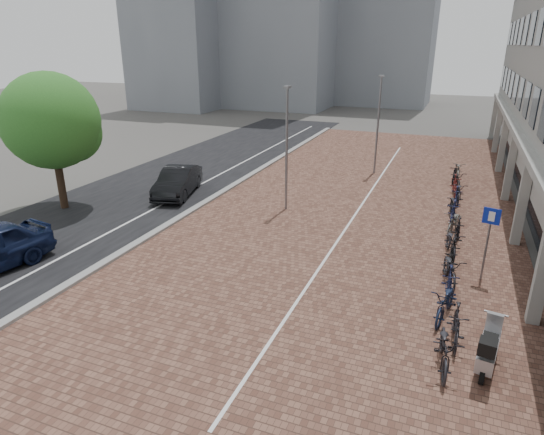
% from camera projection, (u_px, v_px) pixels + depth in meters
% --- Properties ---
extents(ground, '(140.00, 140.00, 0.00)m').
position_uv_depth(ground, '(192.00, 332.00, 12.92)').
color(ground, '#474442').
rests_on(ground, ground).
extents(plaza_brick, '(14.50, 42.00, 0.04)m').
position_uv_depth(plaza_brick, '(356.00, 208.00, 22.67)').
color(plaza_brick, brown).
rests_on(plaza_brick, ground).
extents(street_asphalt, '(8.00, 50.00, 0.03)m').
position_uv_depth(street_asphalt, '(164.00, 184.00, 26.48)').
color(street_asphalt, black).
rests_on(street_asphalt, ground).
extents(curb, '(0.35, 42.00, 0.14)m').
position_uv_depth(curb, '(225.00, 190.00, 25.10)').
color(curb, gray).
rests_on(curb, ground).
extents(lane_line, '(0.12, 44.00, 0.00)m').
position_uv_depth(lane_line, '(195.00, 188.00, 25.78)').
color(lane_line, white).
rests_on(lane_line, street_asphalt).
extents(parking_line, '(0.10, 30.00, 0.00)m').
position_uv_depth(parking_line, '(360.00, 208.00, 22.59)').
color(parking_line, white).
rests_on(parking_line, plaza_brick).
extents(car_dark, '(2.62, 4.64, 1.45)m').
position_uv_depth(car_dark, '(178.00, 182.00, 24.37)').
color(car_dark, black).
rests_on(car_dark, ground).
extents(scooter_front, '(0.84, 1.88, 1.24)m').
position_uv_depth(scooter_front, '(489.00, 347.00, 11.25)').
color(scooter_front, '#ACADB2').
rests_on(scooter_front, ground).
extents(parking_sign, '(0.53, 0.17, 2.55)m').
position_uv_depth(parking_sign, '(489.00, 232.00, 15.19)').
color(parking_sign, slate).
rests_on(parking_sign, ground).
extents(lamp_near, '(0.12, 0.12, 5.70)m').
position_uv_depth(lamp_near, '(287.00, 151.00, 21.45)').
color(lamp_near, slate).
rests_on(lamp_near, ground).
extents(lamp_far, '(0.12, 0.12, 5.74)m').
position_uv_depth(lamp_far, '(378.00, 126.00, 27.70)').
color(lamp_far, gray).
rests_on(lamp_far, ground).
extents(street_tree, '(4.39, 4.39, 6.39)m').
position_uv_depth(street_tree, '(55.00, 123.00, 21.32)').
color(street_tree, '#382619').
rests_on(street_tree, ground).
extents(bike_row, '(1.11, 20.40, 1.05)m').
position_uv_depth(bike_row, '(454.00, 222.00, 19.37)').
color(bike_row, black).
rests_on(bike_row, ground).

